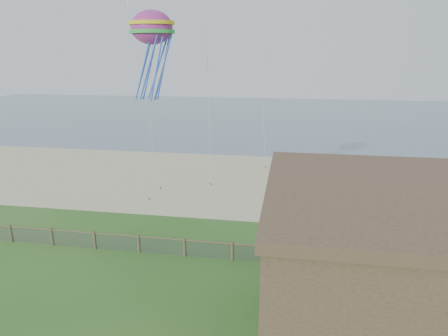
{
  "coord_description": "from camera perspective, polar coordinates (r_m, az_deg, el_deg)",
  "views": [
    {
      "loc": [
        6.13,
        -15.78,
        12.2
      ],
      "look_at": [
        2.15,
        8.0,
        5.29
      ],
      "focal_mm": 32.0,
      "sensor_mm": 36.0,
      "label": 1
    }
  ],
  "objects": [
    {
      "name": "octopus_kite",
      "position": [
        29.65,
        -10.13,
        15.84
      ],
      "size": [
        3.69,
        2.97,
        6.72
      ],
      "primitive_type": null,
      "rotation": [
        0.0,
        0.0,
        -0.22
      ],
      "color": "#FF3928"
    },
    {
      "name": "ground",
      "position": [
        20.87,
        -10.1,
        -20.07
      ],
      "size": [
        160.0,
        160.0,
        0.0
      ],
      "primitive_type": "plane",
      "color": "#24561D",
      "rests_on": "ground"
    },
    {
      "name": "ocean",
      "position": [
        82.91,
        5.21,
        7.47
      ],
      "size": [
        160.0,
        68.0,
        0.02
      ],
      "primitive_type": "cube",
      "color": "slate",
      "rests_on": "ground"
    },
    {
      "name": "chainlink_fence",
      "position": [
        25.45,
        -5.63,
        -11.34
      ],
      "size": [
        36.2,
        0.2,
        1.25
      ],
      "primitive_type": null,
      "color": "brown",
      "rests_on": "ground"
    },
    {
      "name": "motel_deck",
      "position": [
        24.94,
        24.99,
        -14.29
      ],
      "size": [
        15.0,
        2.0,
        0.5
      ],
      "primitive_type": "cube",
      "color": "brown",
      "rests_on": "ground"
    },
    {
      "name": "sand_beach",
      "position": [
        40.17,
        0.28,
        -1.68
      ],
      "size": [
        72.0,
        20.0,
        0.02
      ],
      "primitive_type": "cube",
      "color": "#C2B78C",
      "rests_on": "ground"
    },
    {
      "name": "picnic_table",
      "position": [
        21.9,
        11.87,
        -17.01
      ],
      "size": [
        2.21,
        1.91,
        0.79
      ],
      "primitive_type": null,
      "rotation": [
        0.0,
        0.0,
        0.3
      ],
      "color": "brown",
      "rests_on": "ground"
    }
  ]
}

